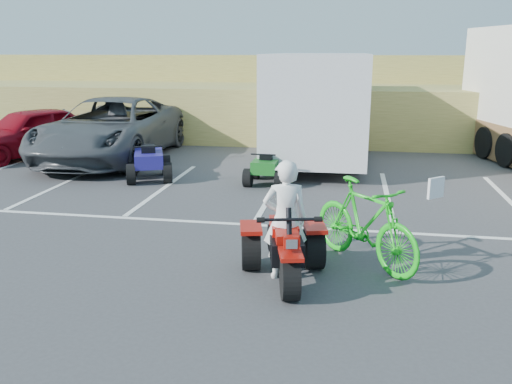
% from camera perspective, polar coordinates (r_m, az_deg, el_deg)
% --- Properties ---
extents(ground, '(100.00, 100.00, 0.00)m').
position_cam_1_polar(ground, '(8.37, -3.24, -8.53)').
color(ground, '#3B3B3E').
rests_on(ground, ground).
extents(parking_stripes, '(28.00, 5.16, 0.01)m').
position_cam_1_polar(parking_stripes, '(12.05, 5.19, -1.25)').
color(parking_stripes, white).
rests_on(parking_stripes, ground).
extents(grass_embankment, '(40.00, 8.50, 3.10)m').
position_cam_1_polar(grass_embankment, '(23.11, 5.58, 9.94)').
color(grass_embankment, olive).
rests_on(grass_embankment, ground).
extents(red_trike_atv, '(1.65, 1.98, 1.13)m').
position_cam_1_polar(red_trike_atv, '(8.11, 3.10, -9.32)').
color(red_trike_atv, '#9E1109').
rests_on(red_trike_atv, ground).
extents(rider, '(0.73, 0.56, 1.79)m').
position_cam_1_polar(rider, '(7.93, 3.08, -2.95)').
color(rider, white).
rests_on(rider, ground).
extents(green_dirt_bike, '(1.99, 2.11, 1.36)m').
position_cam_1_polar(green_dirt_bike, '(8.64, 11.40, -3.25)').
color(green_dirt_bike, '#14BF19').
rests_on(green_dirt_bike, ground).
extents(grey_pickup, '(3.34, 6.87, 1.88)m').
position_cam_1_polar(grey_pickup, '(17.52, -15.00, 6.44)').
color(grey_pickup, '#43464A').
rests_on(grey_pickup, ground).
extents(red_car, '(3.74, 4.92, 1.56)m').
position_cam_1_polar(red_car, '(18.81, -22.72, 5.85)').
color(red_car, maroon).
rests_on(red_car, ground).
extents(cargo_trailer, '(2.85, 6.92, 3.21)m').
position_cam_1_polar(cargo_trailer, '(16.82, 6.66, 9.25)').
color(cargo_trailer, silver).
rests_on(cargo_trailer, ground).
extents(quad_atv_blue, '(1.61, 1.83, 0.99)m').
position_cam_1_polar(quad_atv_blue, '(14.59, -11.11, 1.33)').
color(quad_atv_blue, navy).
rests_on(quad_atv_blue, ground).
extents(quad_atv_green, '(1.04, 1.36, 0.87)m').
position_cam_1_polar(quad_atv_green, '(13.87, 1.14, 0.92)').
color(quad_atv_green, '#16621C').
rests_on(quad_atv_green, ground).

